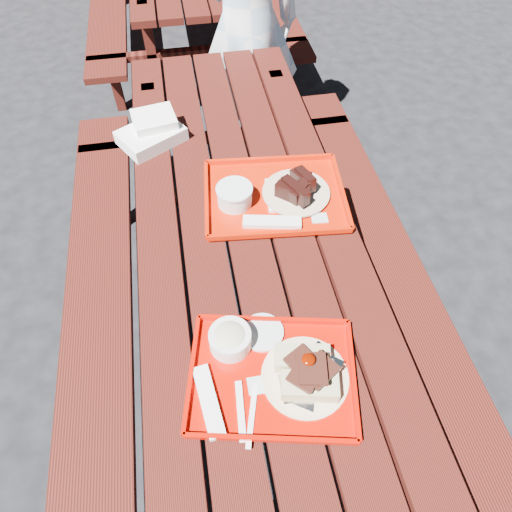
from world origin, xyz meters
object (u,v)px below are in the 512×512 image
object	(u,v)px
near_tray	(272,365)
person	(247,26)
picnic_table_near	(249,268)
far_tray	(273,195)

from	to	relation	value
near_tray	person	distance (m)	1.85
picnic_table_near	far_tray	bearing A→B (deg)	51.40
picnic_table_near	near_tray	bearing A→B (deg)	-92.23
near_tray	person	size ratio (longest dim) A/B	0.32
near_tray	person	world-z (taller)	person
picnic_table_near	far_tray	size ratio (longest dim) A/B	4.50
far_tray	picnic_table_near	bearing A→B (deg)	-128.60
near_tray	far_tray	world-z (taller)	near_tray
near_tray	far_tray	bearing A→B (deg)	78.18
picnic_table_near	person	bearing A→B (deg)	80.46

